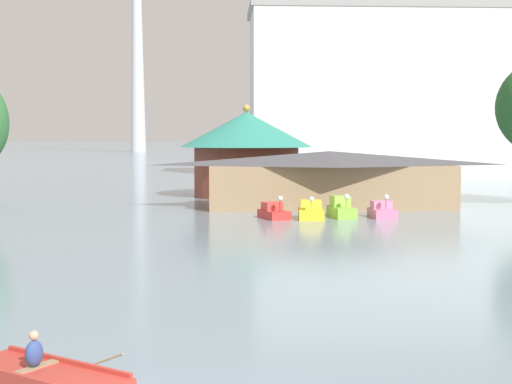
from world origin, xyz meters
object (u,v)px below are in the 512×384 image
(pedal_boat_red, at_px, (274,212))
(pedal_boat_lime, at_px, (341,209))
(boathouse, at_px, (330,178))
(pedal_boat_yellow, at_px, (311,212))
(rowboat_with_rower, at_px, (44,381))
(pedal_boat_pink, at_px, (382,211))
(green_roof_pavilion, at_px, (246,149))
(background_building_block, at_px, (382,92))

(pedal_boat_red, bearing_deg, pedal_boat_lime, 77.61)
(pedal_boat_red, xyz_separation_m, boathouse, (5.08, 7.84, 1.92))
(pedal_boat_yellow, distance_m, boathouse, 8.88)
(rowboat_with_rower, bearing_deg, pedal_boat_red, 113.26)
(rowboat_with_rower, height_order, pedal_boat_lime, pedal_boat_lime)
(pedal_boat_yellow, relative_size, boathouse, 0.14)
(boathouse, bearing_deg, pedal_boat_pink, -71.69)
(pedal_boat_pink, bearing_deg, pedal_boat_yellow, -88.18)
(pedal_boat_yellow, height_order, green_roof_pavilion, green_roof_pavilion)
(pedal_boat_lime, bearing_deg, pedal_boat_pink, 73.46)
(rowboat_with_rower, distance_m, pedal_boat_red, 35.76)
(pedal_boat_pink, distance_m, boathouse, 8.39)
(boathouse, relative_size, background_building_block, 0.54)
(green_roof_pavilion, bearing_deg, pedal_boat_pink, -65.47)
(pedal_boat_red, distance_m, background_building_block, 60.26)
(pedal_boat_yellow, bearing_deg, pedal_boat_red, -95.94)
(boathouse, xyz_separation_m, green_roof_pavilion, (-6.26, 11.59, 2.14))
(green_roof_pavilion, xyz_separation_m, background_building_block, (20.96, 36.28, 7.65))
(pedal_boat_pink, distance_m, green_roof_pavilion, 21.65)
(pedal_boat_red, height_order, green_roof_pavilion, green_roof_pavilion)
(pedal_boat_pink, bearing_deg, pedal_boat_lime, -102.81)
(boathouse, bearing_deg, pedal_boat_yellow, -106.93)
(pedal_boat_yellow, relative_size, pedal_boat_lime, 0.99)
(pedal_boat_lime, height_order, boathouse, boathouse)
(pedal_boat_pink, relative_size, boathouse, 0.12)
(rowboat_with_rower, xyz_separation_m, boathouse, (12.69, 42.78, 2.08))
(pedal_boat_pink, bearing_deg, green_roof_pavilion, -159.79)
(pedal_boat_red, xyz_separation_m, pedal_boat_yellow, (2.55, -0.47, 0.06))
(rowboat_with_rower, height_order, background_building_block, background_building_block)
(pedal_boat_yellow, distance_m, background_building_block, 59.90)
(background_building_block, bearing_deg, pedal_boat_pink, -102.30)
(pedal_boat_red, bearing_deg, background_building_block, 142.16)
(pedal_boat_red, bearing_deg, green_roof_pavilion, 165.19)
(pedal_boat_pink, bearing_deg, boathouse, -166.01)
(rowboat_with_rower, xyz_separation_m, background_building_block, (27.38, 90.66, 11.87))
(pedal_boat_red, distance_m, pedal_boat_pink, 7.64)
(boathouse, bearing_deg, rowboat_with_rower, -106.52)
(pedal_boat_yellow, height_order, background_building_block, background_building_block)
(pedal_boat_yellow, bearing_deg, pedal_boat_lime, 117.46)
(pedal_boat_yellow, bearing_deg, boathouse, 167.54)
(pedal_boat_red, bearing_deg, pedal_boat_yellow, 61.29)
(pedal_boat_lime, height_order, background_building_block, background_building_block)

